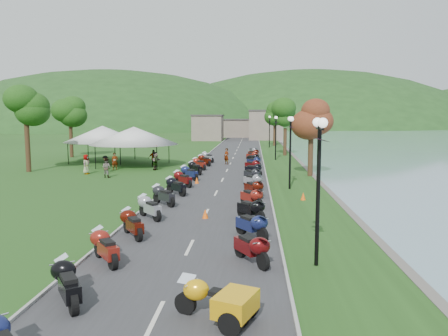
{
  "coord_description": "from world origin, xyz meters",
  "views": [
    {
      "loc": [
        2.46,
        -12.39,
        5.13
      ],
      "look_at": [
        0.31,
        19.3,
        1.3
      ],
      "focal_mm": 35.0,
      "sensor_mm": 36.0,
      "label": 1
    }
  ],
  "objects": [
    {
      "name": "vendor_tent_side",
      "position": [
        -14.25,
        35.02,
        2.0
      ],
      "size": [
        5.62,
        5.62,
        4.0
      ],
      "primitive_type": null,
      "color": "silver",
      "rests_on": "ground"
    },
    {
      "name": "moto_row_left",
      "position": [
        -2.57,
        13.57,
        0.55
      ],
      "size": [
        2.6,
        45.38,
        1.1
      ],
      "primitive_type": null,
      "color": "#331411",
      "rests_on": "ground"
    },
    {
      "name": "vendor_tent_main",
      "position": [
        -9.72,
        31.4,
        2.0
      ],
      "size": [
        5.99,
        5.99,
        4.0
      ],
      "primitive_type": null,
      "color": "silver",
      "rests_on": "ground"
    },
    {
      "name": "yellow_trike",
      "position": [
        1.5,
        -2.0,
        0.51
      ],
      "size": [
        2.57,
        2.11,
        1.01
      ],
      "primitive_type": null,
      "rotation": [
        0.0,
        0.0,
        2.76
      ],
      "color": "#F5AF0E",
      "rests_on": "ground"
    },
    {
      "name": "pedestrian_c",
      "position": [
        -10.88,
        25.92,
        0.0
      ],
      "size": [
        0.77,
        1.08,
        1.54
      ],
      "primitive_type": "imported",
      "rotation": [
        0.0,
        0.0,
        5.11
      ],
      "color": "slate",
      "rests_on": "ground"
    },
    {
      "name": "pedestrian_a",
      "position": [
        -10.62,
        27.82,
        0.0
      ],
      "size": [
        0.72,
        0.64,
        1.65
      ],
      "primitive_type": "imported",
      "rotation": [
        0.0,
        0.0,
        0.4
      ],
      "color": "slate",
      "rests_on": "ground"
    },
    {
      "name": "road",
      "position": [
        0.0,
        40.0,
        0.01
      ],
      "size": [
        7.0,
        120.0,
        0.02
      ],
      "primitive_type": "cube",
      "color": "#39393C",
      "rests_on": "ground"
    },
    {
      "name": "moto_row_right",
      "position": [
        2.41,
        22.87,
        0.55
      ],
      "size": [
        2.6,
        43.44,
        1.1
      ],
      "primitive_type": null,
      "color": "#331411",
      "rests_on": "ground"
    },
    {
      "name": "tree_park_left",
      "position": [
        -18.09,
        25.98,
        4.99
      ],
      "size": [
        3.6,
        3.6,
        9.99
      ],
      "primitive_type": null,
      "color": "#265C18",
      "rests_on": "ground"
    },
    {
      "name": "hills_backdrop",
      "position": [
        0.0,
        200.0,
        0.0
      ],
      "size": [
        360.0,
        120.0,
        76.0
      ],
      "primitive_type": null,
      "color": "#285621",
      "rests_on": "ground"
    },
    {
      "name": "tree_lakeside",
      "position": [
        7.28,
        24.82,
        3.82
      ],
      "size": [
        2.75,
        2.75,
        7.65
      ],
      "primitive_type": null,
      "color": "#265C18",
      "rests_on": "ground"
    },
    {
      "name": "streetlamp_near",
      "position": [
        4.64,
        2.26,
        2.5
      ],
      "size": [
        1.4,
        1.4,
        5.0
      ],
      "primitive_type": null,
      "color": "black",
      "rests_on": "ground"
    },
    {
      "name": "far_building",
      "position": [
        -2.0,
        85.0,
        2.5
      ],
      "size": [
        18.0,
        16.0,
        5.0
      ],
      "primitive_type": "cube",
      "color": "gray",
      "rests_on": "ground"
    },
    {
      "name": "ground",
      "position": [
        0.0,
        0.0,
        0.0
      ],
      "size": [
        400.0,
        400.0,
        0.0
      ],
      "primitive_type": "plane",
      "color": "#2A5A1D",
      "rests_on": "ground"
    },
    {
      "name": "traffic_cone_near",
      "position": [
        0.08,
        8.86,
        0.25
      ],
      "size": [
        0.32,
        0.32,
        0.5
      ],
      "primitive_type": "cone",
      "color": "#F2590C",
      "rests_on": "ground"
    },
    {
      "name": "pedestrian_b",
      "position": [
        -9.7,
        22.77,
        0.0
      ],
      "size": [
        0.88,
        0.67,
        1.61
      ],
      "primitive_type": "imported",
      "rotation": [
        0.0,
        0.0,
        2.8
      ],
      "color": "slate",
      "rests_on": "ground"
    }
  ]
}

